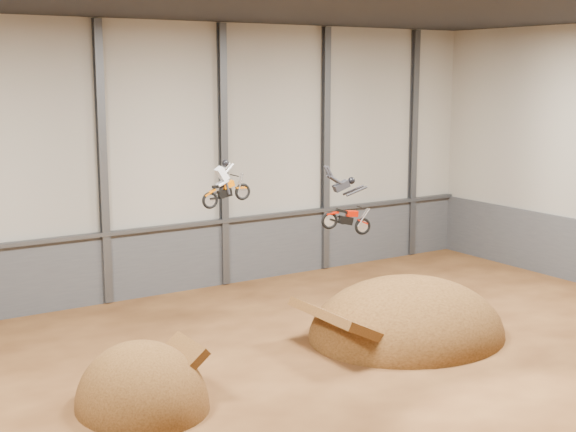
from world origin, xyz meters
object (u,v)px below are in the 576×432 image
object	(u,v)px
landing_ramp	(407,336)
fmx_rider_a	(227,180)
fmx_rider_b	(345,201)
takeoff_ramp	(142,406)

from	to	relation	value
landing_ramp	fmx_rider_a	size ratio (longest dim) A/B	3.99
landing_ramp	fmx_rider_b	xyz separation A→B (m)	(-1.82, 2.22, 5.86)
fmx_rider_a	fmx_rider_b	bearing A→B (deg)	-15.96
takeoff_ramp	fmx_rider_a	size ratio (longest dim) A/B	2.32
fmx_rider_a	fmx_rider_b	xyz separation A→B (m)	(4.99, -1.53, -1.13)
takeoff_ramp	fmx_rider_a	bearing A→B (deg)	37.46
landing_ramp	fmx_rider_a	xyz separation A→B (m)	(-6.82, 3.75, 6.99)
landing_ramp	fmx_rider_b	distance (m)	6.53
takeoff_ramp	fmx_rider_b	bearing A→B (deg)	15.43
fmx_rider_a	landing_ramp	bearing A→B (deg)	-27.78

